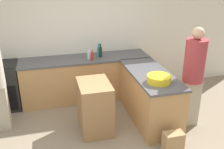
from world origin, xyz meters
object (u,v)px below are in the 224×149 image
object	(u,v)px
mixing_bowl	(159,79)
dish_soap_bottle	(99,51)
island_table	(95,107)
vinegar_bottle_clear	(89,55)
range_oven	(4,86)
person_at_peninsula	(193,75)
hot_sauce_bottle	(92,56)
wine_bottle_dark	(100,52)
paper_bag	(173,143)

from	to	relation	value
mixing_bowl	dish_soap_bottle	xyz separation A→B (m)	(-0.67, 1.59, 0.05)
island_table	vinegar_bottle_clear	distance (m)	1.28
range_oven	vinegar_bottle_clear	bearing A→B (deg)	-3.59
person_at_peninsula	hot_sauce_bottle	bearing A→B (deg)	138.88
wine_bottle_dark	dish_soap_bottle	distance (m)	0.09
island_table	dish_soap_bottle	world-z (taller)	dish_soap_bottle
wine_bottle_dark	paper_bag	distance (m)	2.39
dish_soap_bottle	wine_bottle_dark	bearing A→B (deg)	-80.40
hot_sauce_bottle	paper_bag	xyz separation A→B (m)	(0.87, -1.98, -0.84)
range_oven	mixing_bowl	world-z (taller)	mixing_bowl
mixing_bowl	dish_soap_bottle	size ratio (longest dim) A/B	1.45
dish_soap_bottle	person_at_peninsula	world-z (taller)	person_at_peninsula
paper_bag	person_at_peninsula	bearing A→B (deg)	46.43
wine_bottle_dark	dish_soap_bottle	bearing A→B (deg)	99.60
range_oven	hot_sauce_bottle	bearing A→B (deg)	-6.28
island_table	person_at_peninsula	size ratio (longest dim) A/B	0.50
vinegar_bottle_clear	dish_soap_bottle	distance (m)	0.28
island_table	range_oven	bearing A→B (deg)	142.24
person_at_peninsula	paper_bag	world-z (taller)	person_at_peninsula
range_oven	paper_bag	distance (m)	3.44
hot_sauce_bottle	paper_bag	size ratio (longest dim) A/B	0.58
dish_soap_bottle	range_oven	bearing A→B (deg)	-178.98
range_oven	island_table	size ratio (longest dim) A/B	1.05
hot_sauce_bottle	wine_bottle_dark	xyz separation A→B (m)	(0.20, 0.14, 0.03)
hot_sauce_bottle	person_at_peninsula	size ratio (longest dim) A/B	0.11
person_at_peninsula	paper_bag	xyz separation A→B (m)	(-0.63, -0.67, -0.80)
range_oven	dish_soap_bottle	world-z (taller)	dish_soap_bottle
range_oven	vinegar_bottle_clear	size ratio (longest dim) A/B	4.03
hot_sauce_bottle	dish_soap_bottle	size ratio (longest dim) A/B	0.75
mixing_bowl	paper_bag	xyz separation A→B (m)	(0.02, -0.62, -0.82)
island_table	paper_bag	xyz separation A→B (m)	(1.04, -0.93, -0.27)
island_table	mixing_bowl	xyz separation A→B (m)	(1.03, -0.31, 0.54)
mixing_bowl	vinegar_bottle_clear	xyz separation A→B (m)	(-0.91, 1.44, 0.03)
paper_bag	vinegar_bottle_clear	bearing A→B (deg)	114.08
mixing_bowl	wine_bottle_dark	xyz separation A→B (m)	(-0.65, 1.50, 0.05)
mixing_bowl	paper_bag	size ratio (longest dim) A/B	1.12
island_table	wine_bottle_dark	world-z (taller)	wine_bottle_dark
range_oven	mixing_bowl	size ratio (longest dim) A/B	2.40
mixing_bowl	person_at_peninsula	size ratio (longest dim) A/B	0.22
hot_sauce_bottle	vinegar_bottle_clear	bearing A→B (deg)	121.22
island_table	hot_sauce_bottle	size ratio (longest dim) A/B	4.37
person_at_peninsula	paper_bag	bearing A→B (deg)	-133.57
mixing_bowl	paper_bag	bearing A→B (deg)	-88.49
mixing_bowl	person_at_peninsula	xyz separation A→B (m)	(0.65, 0.04, -0.01)
mixing_bowl	wine_bottle_dark	distance (m)	1.63
hot_sauce_bottle	wine_bottle_dark	world-z (taller)	wine_bottle_dark
paper_bag	range_oven	bearing A→B (deg)	140.62
mixing_bowl	person_at_peninsula	world-z (taller)	person_at_peninsula
island_table	paper_bag	distance (m)	1.42
hot_sauce_bottle	dish_soap_bottle	bearing A→B (deg)	51.18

